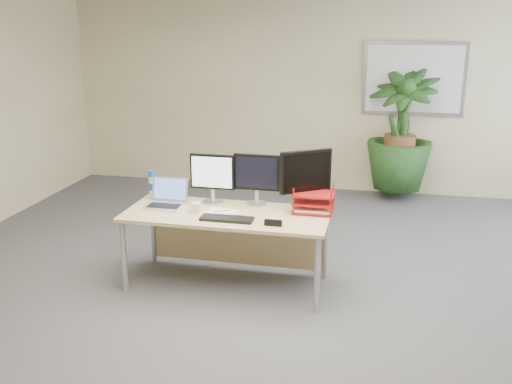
% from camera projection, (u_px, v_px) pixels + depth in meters
% --- Properties ---
extents(floor, '(8.00, 8.00, 0.00)m').
position_uv_depth(floor, '(261.00, 331.00, 4.33)').
color(floor, '#47464C').
rests_on(floor, ground).
extents(back_wall, '(7.00, 0.04, 2.70)m').
position_uv_depth(back_wall, '(321.00, 92.00, 7.70)').
color(back_wall, '#C3B389').
rests_on(back_wall, floor).
extents(whiteboard, '(1.30, 0.04, 0.95)m').
position_uv_depth(whiteboard, '(414.00, 79.00, 7.37)').
color(whiteboard, '#A5A5AA').
rests_on(whiteboard, back_wall).
extents(desk, '(1.77, 0.76, 0.68)m').
position_uv_depth(desk, '(230.00, 224.00, 5.04)').
color(desk, tan).
rests_on(desk, floor).
extents(floor_plant, '(1.07, 1.07, 1.50)m').
position_uv_depth(floor_plant, '(400.00, 143.00, 7.37)').
color(floor_plant, '#173A15').
rests_on(floor_plant, floor).
extents(monitor_left, '(0.41, 0.18, 0.45)m').
position_uv_depth(monitor_left, '(212.00, 176.00, 5.09)').
color(monitor_left, '#B9BABE').
rests_on(monitor_left, desk).
extents(monitor_right, '(0.42, 0.19, 0.46)m').
position_uv_depth(monitor_right, '(257.00, 176.00, 5.05)').
color(monitor_right, '#B9BABE').
rests_on(monitor_right, desk).
extents(monitor_dark, '(0.42, 0.30, 0.53)m').
position_uv_depth(monitor_dark, '(306.00, 176.00, 4.91)').
color(monitor_dark, '#B9BABE').
rests_on(monitor_dark, desk).
extents(laptop, '(0.34, 0.30, 0.24)m').
position_uv_depth(laptop, '(167.00, 199.00, 5.09)').
color(laptop, silver).
rests_on(laptop, desk).
extents(keyboard, '(0.44, 0.15, 0.02)m').
position_uv_depth(keyboard, '(227.00, 219.00, 4.72)').
color(keyboard, black).
rests_on(keyboard, desk).
extents(coffee_mug, '(0.12, 0.08, 0.09)m').
position_uv_depth(coffee_mug, '(196.00, 208.00, 4.90)').
color(coffee_mug, white).
rests_on(coffee_mug, desk).
extents(spiral_notebook, '(0.28, 0.23, 0.01)m').
position_uv_depth(spiral_notebook, '(222.00, 212.00, 4.90)').
color(spiral_notebook, white).
rests_on(spiral_notebook, desk).
extents(orange_pen, '(0.13, 0.08, 0.01)m').
position_uv_depth(orange_pen, '(222.00, 211.00, 4.91)').
color(orange_pen, orange).
rests_on(orange_pen, spiral_notebook).
extents(yellow_highlighter, '(0.12, 0.04, 0.02)m').
position_uv_depth(yellow_highlighter, '(244.00, 216.00, 4.80)').
color(yellow_highlighter, yellow).
rests_on(yellow_highlighter, desk).
extents(water_bottle, '(0.07, 0.07, 0.27)m').
position_uv_depth(water_bottle, '(152.00, 185.00, 5.28)').
color(water_bottle, silver).
rests_on(water_bottle, desk).
extents(letter_tray, '(0.35, 0.27, 0.16)m').
position_uv_depth(letter_tray, '(313.00, 204.00, 4.91)').
color(letter_tray, '#9D1413').
rests_on(letter_tray, desk).
extents(stapler, '(0.14, 0.04, 0.05)m').
position_uv_depth(stapler, '(273.00, 223.00, 4.59)').
color(stapler, black).
rests_on(stapler, desk).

